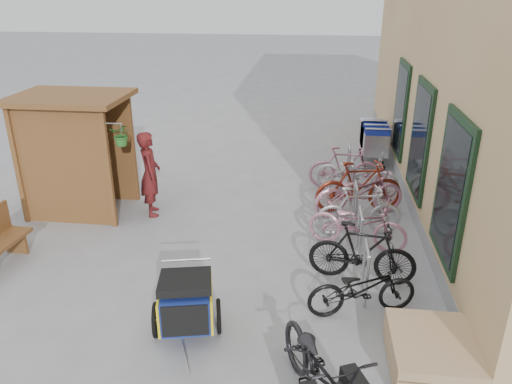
# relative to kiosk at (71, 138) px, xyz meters

# --- Properties ---
(ground) EXTENTS (80.00, 80.00, 0.00)m
(ground) POSITION_rel_kiosk_xyz_m (3.28, -2.47, -1.55)
(ground) COLOR gray
(kiosk) EXTENTS (2.49, 1.65, 2.40)m
(kiosk) POSITION_rel_kiosk_xyz_m (0.00, 0.00, 0.00)
(kiosk) COLOR brown
(kiosk) RESTS_ON ground
(bike_rack) EXTENTS (0.05, 5.35, 0.86)m
(bike_rack) POSITION_rel_kiosk_xyz_m (5.58, -0.07, -1.04)
(bike_rack) COLOR #A5A8AD
(bike_rack) RESTS_ON ground
(pallet_stack) EXTENTS (1.00, 1.20, 0.40)m
(pallet_stack) POSITION_rel_kiosk_xyz_m (6.28, -3.87, -1.34)
(pallet_stack) COLOR tan
(pallet_stack) RESTS_ON ground
(shopping_carts) EXTENTS (0.63, 1.75, 1.13)m
(shopping_carts) POSITION_rel_kiosk_xyz_m (6.28, 3.84, -0.89)
(shopping_carts) COLOR silver
(shopping_carts) RESTS_ON ground
(child_trailer) EXTENTS (0.98, 1.56, 0.90)m
(child_trailer) POSITION_rel_kiosk_xyz_m (3.16, -3.57, -1.05)
(child_trailer) COLOR navy
(child_trailer) RESTS_ON ground
(cargo_bike) EXTENTS (1.41, 2.06, 1.02)m
(cargo_bike) POSITION_rel_kiosk_xyz_m (4.93, -4.73, -1.04)
(cargo_bike) COLOR black
(cargo_bike) RESTS_ON ground
(person_kiosk) EXTENTS (0.61, 0.73, 1.73)m
(person_kiosk) POSITION_rel_kiosk_xyz_m (1.54, 0.02, -0.69)
(person_kiosk) COLOR maroon
(person_kiosk) RESTS_ON ground
(bike_0) EXTENTS (1.67, 0.96, 0.83)m
(bike_0) POSITION_rel_kiosk_xyz_m (5.50, -2.86, -1.14)
(bike_0) COLOR black
(bike_0) RESTS_ON ground
(bike_1) EXTENTS (1.71, 0.70, 1.00)m
(bike_1) POSITION_rel_kiosk_xyz_m (5.56, -2.00, -1.05)
(bike_1) COLOR black
(bike_1) RESTS_ON ground
(bike_2) EXTENTS (1.84, 1.00, 0.92)m
(bike_2) POSITION_rel_kiosk_xyz_m (5.57, -0.91, -1.09)
(bike_2) COLOR #C27D95
(bike_2) RESTS_ON ground
(bike_3) EXTENTS (1.66, 0.71, 0.96)m
(bike_3) POSITION_rel_kiosk_xyz_m (5.62, -0.43, -1.07)
(bike_3) COLOR #B1B0B5
(bike_3) RESTS_ON ground
(bike_4) EXTENTS (1.98, 1.21, 0.98)m
(bike_4) POSITION_rel_kiosk_xyz_m (5.69, 0.46, -1.06)
(bike_4) COLOR #C27D95
(bike_4) RESTS_ON ground
(bike_5) EXTENTS (1.87, 0.91, 1.08)m
(bike_5) POSITION_rel_kiosk_xyz_m (5.70, 0.63, -1.01)
(bike_5) COLOR maroon
(bike_5) RESTS_ON ground
(bike_6) EXTENTS (1.96, 1.11, 0.97)m
(bike_6) POSITION_rel_kiosk_xyz_m (5.71, 1.54, -1.07)
(bike_6) COLOR #B1B0B5
(bike_6) RESTS_ON ground
(bike_7) EXTENTS (1.65, 0.57, 0.98)m
(bike_7) POSITION_rel_kiosk_xyz_m (5.46, 1.91, -1.06)
(bike_7) COLOR #C27D95
(bike_7) RESTS_ON ground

